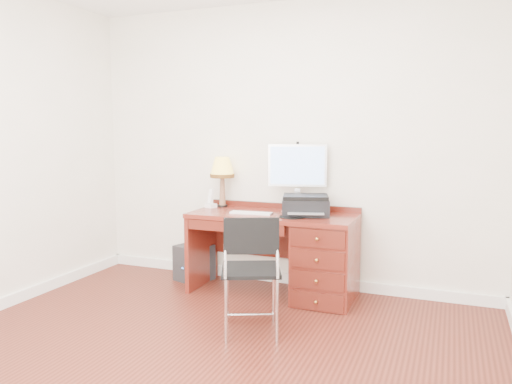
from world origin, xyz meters
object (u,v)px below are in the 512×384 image
at_px(monitor, 298,169).
at_px(equipment_box, 194,262).
at_px(chair, 247,263).
at_px(phone, 211,202).
at_px(printer, 306,205).
at_px(leg_lamp, 222,170).
at_px(desk, 307,253).

xyz_separation_m(monitor, equipment_box, (-1.05, -0.11, -0.96)).
xyz_separation_m(monitor, chair, (-0.02, -1.18, -0.59)).
bearing_deg(phone, equipment_box, -162.12).
bearing_deg(printer, leg_lamp, 152.14).
relative_size(leg_lamp, chair, 0.54).
height_order(desk, chair, chair).
relative_size(monitor, printer, 1.29).
distance_m(chair, equipment_box, 1.53).
xyz_separation_m(desk, chair, (-0.17, -0.98, 0.14)).
bearing_deg(equipment_box, chair, -27.98).
bearing_deg(equipment_box, leg_lamp, 36.19).
distance_m(monitor, printer, 0.38).
bearing_deg(printer, chair, -115.57).
relative_size(printer, equipment_box, 1.36).
height_order(monitor, chair, monitor).
bearing_deg(phone, chair, -33.33).
bearing_deg(leg_lamp, chair, -57.27).
distance_m(leg_lamp, equipment_box, 0.98).
distance_m(monitor, phone, 0.92).
bearing_deg(desk, phone, 174.72).
xyz_separation_m(desk, phone, (-1.00, 0.09, 0.39)).
xyz_separation_m(phone, equipment_box, (-0.20, 0.00, -0.63)).
height_order(printer, phone, same).
relative_size(printer, chair, 0.54).
bearing_deg(leg_lamp, printer, -11.01).
distance_m(printer, chair, 1.04).
distance_m(desk, phone, 1.08).
relative_size(leg_lamp, equipment_box, 1.38).
relative_size(phone, equipment_box, 0.51).
height_order(monitor, printer, monitor).
height_order(leg_lamp, equipment_box, leg_lamp).
bearing_deg(leg_lamp, monitor, 1.46).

